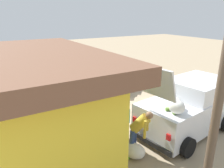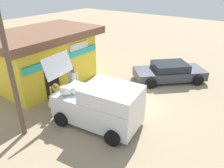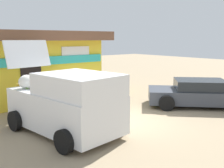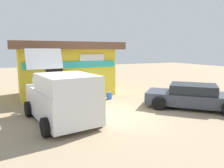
% 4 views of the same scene
% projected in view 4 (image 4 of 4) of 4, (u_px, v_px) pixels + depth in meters
% --- Properties ---
extents(ground_plane, '(60.00, 60.00, 0.00)m').
position_uv_depth(ground_plane, '(111.00, 112.00, 9.96)').
color(ground_plane, '#9E896B').
extents(storefront_bar, '(6.54, 4.29, 3.33)m').
position_uv_depth(storefront_bar, '(65.00, 67.00, 13.82)').
color(storefront_bar, yellow).
rests_on(storefront_bar, ground_plane).
extents(delivery_van, '(2.67, 4.39, 2.93)m').
position_uv_depth(delivery_van, '(62.00, 98.00, 8.52)').
color(delivery_van, silver).
rests_on(delivery_van, ground_plane).
extents(parked_sedan, '(4.43, 4.47, 1.19)m').
position_uv_depth(parked_sedan, '(193.00, 97.00, 10.64)').
color(parked_sedan, '#383D47').
rests_on(parked_sedan, ground_plane).
extents(vendor_standing, '(0.47, 0.48, 1.66)m').
position_uv_depth(vendor_standing, '(73.00, 86.00, 11.63)').
color(vendor_standing, '#4C4C51').
rests_on(vendor_standing, ground_plane).
extents(customer_bending, '(0.72, 0.70, 1.54)m').
position_uv_depth(customer_bending, '(45.00, 89.00, 10.69)').
color(customer_bending, navy).
rests_on(customer_bending, ground_plane).
extents(unloaded_banana_pile, '(0.88, 0.80, 0.47)m').
position_uv_depth(unloaded_banana_pile, '(43.00, 102.00, 10.98)').
color(unloaded_banana_pile, silver).
rests_on(unloaded_banana_pile, ground_plane).
extents(paint_bucket, '(0.30, 0.30, 0.40)m').
position_uv_depth(paint_bucket, '(109.00, 96.00, 12.60)').
color(paint_bucket, blue).
rests_on(paint_bucket, ground_plane).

